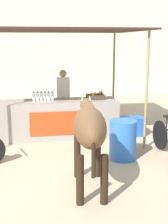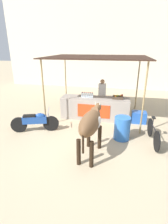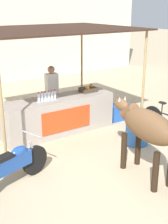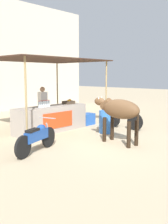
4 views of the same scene
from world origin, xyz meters
name	(u,v)px [view 2 (image 2 of 4)]	position (x,y,z in m)	size (l,w,h in m)	color
ground_plane	(85,142)	(0.00, 0.00, 0.00)	(60.00, 60.00, 0.00)	tan
building_wall_far	(109,44)	(0.00, 8.61, 3.21)	(16.00, 0.50, 6.42)	beige
stall_counter	(95,108)	(0.00, 2.20, 0.48)	(3.00, 0.82, 0.96)	#9E9389
stall_awning	(97,59)	(0.00, 2.50, 2.58)	(4.20, 3.20, 2.69)	#382319
water_bottle_row	(87,95)	(-0.35, 2.15, 1.07)	(0.52, 0.07, 0.25)	silver
fruit_crate	(118,97)	(0.98, 2.25, 1.03)	(0.44, 0.32, 0.18)	#3F3326
vendor_behind_counter	(102,96)	(0.22, 2.95, 0.85)	(0.34, 0.22, 1.65)	#383842
cooler_box	(139,117)	(1.92, 2.10, 0.24)	(0.60, 0.44, 0.48)	blue
water_barrel	(122,128)	(1.21, 0.50, 0.41)	(0.55, 0.55, 0.82)	blue
cow	(91,123)	(0.30, -0.67, 1.03)	(0.66, 1.84, 1.44)	brown
motorcycle_parked	(35,121)	(-2.02, 0.41, 0.43)	(1.74, 0.75, 0.90)	black
bicycle_leaning	(153,133)	(2.24, 0.46, 0.35)	(0.15, 1.66, 0.85)	black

